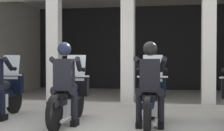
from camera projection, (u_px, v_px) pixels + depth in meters
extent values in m
plane|color=#A8A59E|center=(130.00, 103.00, 9.25)|extent=(80.00, 80.00, 0.00)
cube|color=black|center=(144.00, 48.00, 13.54)|extent=(9.48, 0.24, 3.39)
cube|color=#BCB7AD|center=(11.00, 47.00, 12.04)|extent=(0.30, 5.23, 3.39)
cube|color=silver|center=(54.00, 51.00, 9.35)|extent=(0.35, 0.36, 2.95)
cube|color=silver|center=(128.00, 51.00, 8.95)|extent=(0.35, 0.36, 2.95)
cube|color=silver|center=(209.00, 51.00, 8.55)|extent=(0.35, 0.36, 2.95)
cube|color=#B7B5AD|center=(125.00, 105.00, 8.49)|extent=(9.08, 0.24, 0.12)
cylinder|color=black|center=(14.00, 99.00, 7.62)|extent=(0.09, 0.64, 0.64)
cube|color=black|center=(14.00, 91.00, 7.61)|extent=(0.14, 0.44, 0.08)
ellipsoid|color=black|center=(3.00, 86.00, 7.14)|extent=(0.26, 0.48, 0.22)
cylinder|color=silver|center=(13.00, 89.00, 7.55)|extent=(0.05, 0.24, 0.53)
cube|color=black|center=(11.00, 84.00, 7.49)|extent=(0.52, 0.16, 0.44)
sphere|color=silver|center=(14.00, 82.00, 7.59)|extent=(0.18, 0.18, 0.18)
cube|color=silver|center=(11.00, 67.00, 7.46)|extent=(0.40, 0.14, 0.54)
cylinder|color=silver|center=(9.00, 75.00, 7.39)|extent=(0.62, 0.04, 0.04)
cylinder|color=black|center=(0.00, 88.00, 6.72)|extent=(0.26, 0.29, 0.17)
cylinder|color=black|center=(2.00, 102.00, 6.72)|extent=(0.12, 0.12, 0.53)
cube|color=black|center=(3.00, 118.00, 6.73)|extent=(0.11, 0.26, 0.12)
cylinder|color=black|center=(8.00, 64.00, 6.90)|extent=(0.19, 0.48, 0.31)
sphere|color=black|center=(15.00, 69.00, 7.10)|extent=(0.09, 0.09, 0.09)
cylinder|color=black|center=(78.00, 103.00, 7.09)|extent=(0.09, 0.64, 0.64)
cylinder|color=black|center=(55.00, 113.00, 5.71)|extent=(0.09, 0.64, 0.64)
cube|color=black|center=(78.00, 93.00, 7.08)|extent=(0.14, 0.44, 0.08)
cube|color=silver|center=(67.00, 105.00, 6.35)|extent=(0.28, 0.44, 0.28)
cube|color=black|center=(67.00, 98.00, 6.40)|extent=(0.18, 1.24, 0.16)
ellipsoid|color=#1E2338|center=(71.00, 88.00, 6.61)|extent=(0.26, 0.48, 0.22)
cube|color=black|center=(64.00, 96.00, 6.22)|extent=(0.24, 0.52, 0.10)
cube|color=black|center=(56.00, 103.00, 5.77)|extent=(0.16, 0.48, 0.10)
cylinder|color=silver|center=(77.00, 92.00, 7.02)|extent=(0.05, 0.24, 0.53)
cube|color=black|center=(76.00, 86.00, 6.96)|extent=(0.52, 0.16, 0.44)
sphere|color=silver|center=(78.00, 84.00, 7.06)|extent=(0.18, 0.18, 0.18)
cube|color=silver|center=(76.00, 68.00, 6.93)|extent=(0.40, 0.14, 0.54)
cylinder|color=silver|center=(75.00, 76.00, 6.86)|extent=(0.62, 0.04, 0.04)
cylinder|color=silver|center=(67.00, 119.00, 5.99)|extent=(0.07, 0.55, 0.07)
cube|color=black|center=(64.00, 75.00, 6.19)|extent=(0.36, 0.22, 0.60)
cube|color=black|center=(66.00, 73.00, 6.31)|extent=(0.05, 0.02, 0.32)
sphere|color=tan|center=(64.00, 51.00, 6.20)|extent=(0.21, 0.21, 0.21)
sphere|color=#191E38|center=(64.00, 49.00, 6.20)|extent=(0.26, 0.26, 0.26)
cylinder|color=black|center=(71.00, 91.00, 6.19)|extent=(0.26, 0.29, 0.17)
cylinder|color=black|center=(75.00, 106.00, 6.18)|extent=(0.12, 0.12, 0.53)
cube|color=black|center=(75.00, 123.00, 6.20)|extent=(0.11, 0.26, 0.12)
cylinder|color=black|center=(57.00, 91.00, 6.24)|extent=(0.26, 0.29, 0.17)
cylinder|color=black|center=(54.00, 105.00, 6.26)|extent=(0.12, 0.12, 0.53)
cube|color=black|center=(55.00, 122.00, 6.28)|extent=(0.11, 0.26, 0.12)
cylinder|color=black|center=(79.00, 64.00, 6.37)|extent=(0.19, 0.48, 0.31)
sphere|color=black|center=(84.00, 70.00, 6.57)|extent=(0.09, 0.09, 0.09)
cylinder|color=black|center=(57.00, 64.00, 6.45)|extent=(0.19, 0.48, 0.31)
sphere|color=black|center=(59.00, 70.00, 6.67)|extent=(0.09, 0.09, 0.09)
cylinder|color=black|center=(153.00, 104.00, 6.87)|extent=(0.09, 0.64, 0.64)
cylinder|color=black|center=(148.00, 116.00, 5.49)|extent=(0.09, 0.64, 0.64)
cube|color=black|center=(153.00, 94.00, 6.86)|extent=(0.14, 0.44, 0.08)
cube|color=silver|center=(150.00, 107.00, 6.13)|extent=(0.28, 0.44, 0.28)
cube|color=black|center=(151.00, 100.00, 6.17)|extent=(0.18, 1.24, 0.16)
ellipsoid|color=black|center=(152.00, 89.00, 6.39)|extent=(0.26, 0.48, 0.22)
cube|color=black|center=(150.00, 97.00, 6.00)|extent=(0.24, 0.52, 0.10)
cube|color=black|center=(148.00, 105.00, 5.55)|extent=(0.16, 0.48, 0.10)
cylinder|color=silver|center=(153.00, 93.00, 6.80)|extent=(0.05, 0.24, 0.53)
cube|color=black|center=(153.00, 86.00, 6.74)|extent=(0.52, 0.16, 0.44)
sphere|color=silver|center=(153.00, 85.00, 6.84)|extent=(0.18, 0.18, 0.18)
cube|color=silver|center=(153.00, 68.00, 6.71)|extent=(0.40, 0.14, 0.54)
cylinder|color=silver|center=(152.00, 77.00, 6.64)|extent=(0.62, 0.04, 0.04)
cylinder|color=silver|center=(156.00, 121.00, 5.77)|extent=(0.07, 0.55, 0.07)
cube|color=black|center=(150.00, 75.00, 5.97)|extent=(0.36, 0.22, 0.60)
cube|color=#14193F|center=(150.00, 74.00, 6.08)|extent=(0.05, 0.02, 0.32)
sphere|color=tan|center=(150.00, 50.00, 5.98)|extent=(0.21, 0.21, 0.21)
sphere|color=black|center=(150.00, 49.00, 5.97)|extent=(0.26, 0.26, 0.26)
cylinder|color=black|center=(158.00, 92.00, 5.97)|extent=(0.26, 0.29, 0.17)
cylinder|color=black|center=(161.00, 107.00, 5.96)|extent=(0.12, 0.12, 0.53)
cube|color=black|center=(161.00, 125.00, 5.98)|extent=(0.11, 0.26, 0.12)
cylinder|color=black|center=(142.00, 92.00, 6.02)|extent=(0.26, 0.29, 0.17)
cylinder|color=black|center=(139.00, 107.00, 6.04)|extent=(0.12, 0.12, 0.53)
cube|color=black|center=(139.00, 124.00, 6.06)|extent=(0.11, 0.26, 0.12)
cylinder|color=black|center=(163.00, 65.00, 6.15)|extent=(0.19, 0.48, 0.31)
sphere|color=black|center=(165.00, 70.00, 6.35)|extent=(0.09, 0.09, 0.09)
cylinder|color=black|center=(139.00, 65.00, 6.23)|extent=(0.19, 0.48, 0.31)
sphere|color=black|center=(138.00, 70.00, 6.45)|extent=(0.09, 0.09, 0.09)
sphere|color=black|center=(224.00, 70.00, 6.15)|extent=(0.09, 0.09, 0.09)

